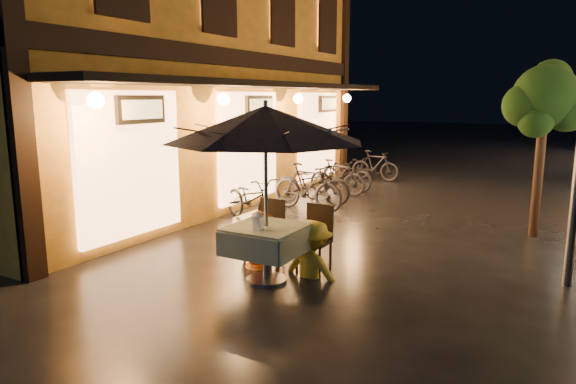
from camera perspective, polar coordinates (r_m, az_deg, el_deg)
The scene contains 16 objects.
ground at distance 6.76m, azimuth 1.34°, elevation -11.18°, with size 90.00×90.00×0.00m, color black.
west_building at distance 12.95m, azimuth -13.30°, elevation 15.66°, with size 5.90×11.40×7.40m.
street_tree at distance 10.07m, azimuth 26.73°, elevation 8.99°, with size 1.43×1.20×3.15m.
cafe_table at distance 7.01m, azimuth -2.42°, elevation -5.32°, with size 0.99×0.99×0.78m.
patio_umbrella at distance 6.75m, azimuth -2.52°, elevation 7.54°, with size 2.68×2.68×2.46m.
cafe_chair_left at distance 7.83m, azimuth -2.07°, elevation -3.98°, with size 0.42×0.42×0.97m.
cafe_chair_right at distance 7.45m, azimuth 3.21°, elevation -4.74°, with size 0.42×0.42×0.97m.
table_lantern at distance 6.75m, azimuth -3.36°, elevation -3.03°, with size 0.16×0.16×0.25m.
person_orange at distance 7.65m, azimuth -3.13°, elevation -2.24°, with size 0.79×0.61×1.62m, color orange.
person_yellow at distance 7.19m, azimuth 2.79°, elevation -3.37°, with size 1.00×0.57×1.55m, color yellow.
bicycle_0 at distance 10.41m, azimuth -4.15°, elevation -0.79°, with size 0.61×1.74×0.91m, color black.
bicycle_1 at distance 11.37m, azimuth 2.14°, elevation 0.57°, with size 0.50×1.76×1.06m, color black.
bicycle_2 at distance 12.07m, azimuth 2.65°, elevation 0.99°, with size 0.66×1.88×0.99m, color black.
bicycle_3 at distance 13.25m, azimuth 5.48°, elevation 1.64°, with size 0.43×1.52×0.91m, color black.
bicycle_4 at distance 14.02m, azimuth 6.51°, elevation 2.09°, with size 0.59×1.70×0.90m, color black.
bicycle_5 at distance 15.68m, azimuth 9.62°, elevation 2.91°, with size 0.42×1.50×0.90m, color black.
Camera 1 is at (2.95, -5.54, 2.51)m, focal length 32.00 mm.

